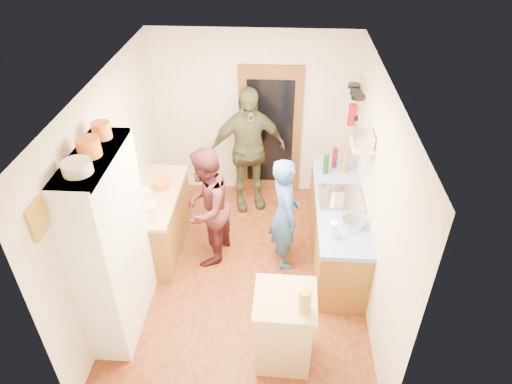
# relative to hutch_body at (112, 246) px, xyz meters

# --- Properties ---
(floor) EXTENTS (3.00, 4.00, 0.02)m
(floor) POSITION_rel_hutch_body_xyz_m (1.30, 0.80, -1.11)
(floor) COLOR brown
(floor) RESTS_ON ground
(ceiling) EXTENTS (3.00, 4.00, 0.02)m
(ceiling) POSITION_rel_hutch_body_xyz_m (1.30, 0.80, 1.51)
(ceiling) COLOR silver
(ceiling) RESTS_ON ground
(wall_back) EXTENTS (3.00, 0.02, 2.60)m
(wall_back) POSITION_rel_hutch_body_xyz_m (1.30, 2.81, 0.20)
(wall_back) COLOR beige
(wall_back) RESTS_ON ground
(wall_front) EXTENTS (3.00, 0.02, 2.60)m
(wall_front) POSITION_rel_hutch_body_xyz_m (1.30, -1.21, 0.20)
(wall_front) COLOR beige
(wall_front) RESTS_ON ground
(wall_left) EXTENTS (0.02, 4.00, 2.60)m
(wall_left) POSITION_rel_hutch_body_xyz_m (-0.21, 0.80, 0.20)
(wall_left) COLOR beige
(wall_left) RESTS_ON ground
(wall_right) EXTENTS (0.02, 4.00, 2.60)m
(wall_right) POSITION_rel_hutch_body_xyz_m (2.81, 0.80, 0.20)
(wall_right) COLOR beige
(wall_right) RESTS_ON ground
(door_frame) EXTENTS (0.95, 0.06, 2.10)m
(door_frame) POSITION_rel_hutch_body_xyz_m (1.55, 2.77, -0.05)
(door_frame) COLOR brown
(door_frame) RESTS_ON ground
(door_glass) EXTENTS (0.70, 0.02, 1.70)m
(door_glass) POSITION_rel_hutch_body_xyz_m (1.55, 2.74, -0.05)
(door_glass) COLOR black
(door_glass) RESTS_ON door_frame
(hutch_body) EXTENTS (0.40, 1.20, 2.20)m
(hutch_body) POSITION_rel_hutch_body_xyz_m (0.00, 0.00, 0.00)
(hutch_body) COLOR white
(hutch_body) RESTS_ON ground
(hutch_top_shelf) EXTENTS (0.40, 1.14, 0.04)m
(hutch_top_shelf) POSITION_rel_hutch_body_xyz_m (0.00, 0.00, 1.08)
(hutch_top_shelf) COLOR white
(hutch_top_shelf) RESTS_ON hutch_body
(plate_stack) EXTENTS (0.26, 0.26, 0.11)m
(plate_stack) POSITION_rel_hutch_body_xyz_m (0.00, -0.29, 1.15)
(plate_stack) COLOR white
(plate_stack) RESTS_ON hutch_top_shelf
(orange_pot_a) EXTENTS (0.21, 0.21, 0.17)m
(orange_pot_a) POSITION_rel_hutch_body_xyz_m (0.00, 0.00, 1.19)
(orange_pot_a) COLOR orange
(orange_pot_a) RESTS_ON hutch_top_shelf
(orange_pot_b) EXTENTS (0.18, 0.18, 0.16)m
(orange_pot_b) POSITION_rel_hutch_body_xyz_m (0.00, 0.34, 1.18)
(orange_pot_b) COLOR orange
(orange_pot_b) RESTS_ON hutch_top_shelf
(left_counter_base) EXTENTS (0.60, 1.40, 0.85)m
(left_counter_base) POSITION_rel_hutch_body_xyz_m (0.10, 1.25, -0.68)
(left_counter_base) COLOR #9D6826
(left_counter_base) RESTS_ON ground
(left_counter_top) EXTENTS (0.64, 1.44, 0.05)m
(left_counter_top) POSITION_rel_hutch_body_xyz_m (0.10, 1.25, -0.23)
(left_counter_top) COLOR tan
(left_counter_top) RESTS_ON left_counter_base
(toaster) EXTENTS (0.28, 0.22, 0.18)m
(toaster) POSITION_rel_hutch_body_xyz_m (0.15, 0.76, -0.11)
(toaster) COLOR white
(toaster) RESTS_ON left_counter_top
(kettle) EXTENTS (0.20, 0.20, 0.18)m
(kettle) POSITION_rel_hutch_body_xyz_m (0.05, 1.05, -0.11)
(kettle) COLOR white
(kettle) RESTS_ON left_counter_top
(orange_bowl) EXTENTS (0.21, 0.21, 0.09)m
(orange_bowl) POSITION_rel_hutch_body_xyz_m (0.18, 1.39, -0.15)
(orange_bowl) COLOR orange
(orange_bowl) RESTS_ON left_counter_top
(chopping_board) EXTENTS (0.33, 0.26, 0.02)m
(chopping_board) POSITION_rel_hutch_body_xyz_m (0.12, 1.76, -0.19)
(chopping_board) COLOR tan
(chopping_board) RESTS_ON left_counter_top
(right_counter_base) EXTENTS (0.60, 2.20, 0.84)m
(right_counter_base) POSITION_rel_hutch_body_xyz_m (2.50, 1.30, -0.68)
(right_counter_base) COLOR #9D6826
(right_counter_base) RESTS_ON ground
(right_counter_top) EXTENTS (0.62, 2.22, 0.06)m
(right_counter_top) POSITION_rel_hutch_body_xyz_m (2.50, 1.30, -0.23)
(right_counter_top) COLOR #1D35AB
(right_counter_top) RESTS_ON right_counter_base
(hob) EXTENTS (0.55, 0.58, 0.04)m
(hob) POSITION_rel_hutch_body_xyz_m (2.50, 1.28, -0.18)
(hob) COLOR silver
(hob) RESTS_ON right_counter_top
(pot_on_hob) EXTENTS (0.20, 0.20, 0.13)m
(pot_on_hob) POSITION_rel_hutch_body_xyz_m (2.45, 1.28, -0.10)
(pot_on_hob) COLOR silver
(pot_on_hob) RESTS_ON hob
(bottle_a) EXTENTS (0.08, 0.08, 0.29)m
(bottle_a) POSITION_rel_hutch_body_xyz_m (2.35, 1.89, -0.06)
(bottle_a) COLOR #143F14
(bottle_a) RESTS_ON right_counter_top
(bottle_b) EXTENTS (0.09, 0.09, 0.30)m
(bottle_b) POSITION_rel_hutch_body_xyz_m (2.48, 2.06, -0.05)
(bottle_b) COLOR #591419
(bottle_b) RESTS_ON right_counter_top
(bottle_c) EXTENTS (0.09, 0.09, 0.33)m
(bottle_c) POSITION_rel_hutch_body_xyz_m (2.61, 1.93, -0.03)
(bottle_c) COLOR olive
(bottle_c) RESTS_ON right_counter_top
(paper_towel) EXTENTS (0.12, 0.12, 0.21)m
(paper_towel) POSITION_rel_hutch_body_xyz_m (2.35, 0.53, -0.09)
(paper_towel) COLOR white
(paper_towel) RESTS_ON right_counter_top
(mixing_bowl) EXTENTS (0.29, 0.29, 0.10)m
(mixing_bowl) POSITION_rel_hutch_body_xyz_m (2.60, 0.74, -0.15)
(mixing_bowl) COLOR silver
(mixing_bowl) RESTS_ON right_counter_top
(island_base) EXTENTS (0.56, 0.56, 0.86)m
(island_base) POSITION_rel_hutch_body_xyz_m (1.82, -0.42, -0.67)
(island_base) COLOR tan
(island_base) RESTS_ON ground
(island_top) EXTENTS (0.63, 0.63, 0.05)m
(island_top) POSITION_rel_hutch_body_xyz_m (1.82, -0.42, -0.22)
(island_top) COLOR tan
(island_top) RESTS_ON island_base
(cutting_board) EXTENTS (0.36, 0.29, 0.02)m
(cutting_board) POSITION_rel_hutch_body_xyz_m (1.77, -0.37, -0.21)
(cutting_board) COLOR white
(cutting_board) RESTS_ON island_top
(oil_jar) EXTENTS (0.12, 0.12, 0.24)m
(oil_jar) POSITION_rel_hutch_body_xyz_m (2.00, -0.54, -0.07)
(oil_jar) COLOR #AD9E2D
(oil_jar) RESTS_ON island_top
(pan_rail) EXTENTS (0.02, 0.65, 0.02)m
(pan_rail) POSITION_rel_hutch_body_xyz_m (2.76, 2.33, 0.95)
(pan_rail) COLOR silver
(pan_rail) RESTS_ON wall_right
(pan_hang_a) EXTENTS (0.18, 0.18, 0.05)m
(pan_hang_a) POSITION_rel_hutch_body_xyz_m (2.70, 2.15, 0.82)
(pan_hang_a) COLOR black
(pan_hang_a) RESTS_ON pan_rail
(pan_hang_b) EXTENTS (0.16, 0.16, 0.05)m
(pan_hang_b) POSITION_rel_hutch_body_xyz_m (2.70, 2.35, 0.80)
(pan_hang_b) COLOR black
(pan_hang_b) RESTS_ON pan_rail
(pan_hang_c) EXTENTS (0.17, 0.17, 0.05)m
(pan_hang_c) POSITION_rel_hutch_body_xyz_m (2.70, 2.55, 0.81)
(pan_hang_c) COLOR black
(pan_hang_c) RESTS_ON pan_rail
(wall_shelf) EXTENTS (0.26, 0.42, 0.03)m
(wall_shelf) POSITION_rel_hutch_body_xyz_m (2.67, 1.25, 0.60)
(wall_shelf) COLOR tan
(wall_shelf) RESTS_ON wall_right
(radio) EXTENTS (0.23, 0.30, 0.15)m
(radio) POSITION_rel_hutch_body_xyz_m (2.67, 1.25, 0.69)
(radio) COLOR silver
(radio) RESTS_ON wall_shelf
(ext_bracket) EXTENTS (0.06, 0.10, 0.04)m
(ext_bracket) POSITION_rel_hutch_body_xyz_m (2.77, 2.50, 0.35)
(ext_bracket) COLOR black
(ext_bracket) RESTS_ON wall_right
(fire_extinguisher) EXTENTS (0.11, 0.11, 0.32)m
(fire_extinguisher) POSITION_rel_hutch_body_xyz_m (2.71, 2.50, 0.40)
(fire_extinguisher) COLOR red
(fire_extinguisher) RESTS_ON wall_right
(picture_frame) EXTENTS (0.03, 0.25, 0.30)m
(picture_frame) POSITION_rel_hutch_body_xyz_m (-0.18, -0.75, 0.95)
(picture_frame) COLOR gold
(picture_frame) RESTS_ON wall_left
(person_hob) EXTENTS (0.51, 0.65, 1.57)m
(person_hob) POSITION_rel_hutch_body_xyz_m (1.83, 1.07, -0.31)
(person_hob) COLOR #2C579A
(person_hob) RESTS_ON ground
(person_left) EXTENTS (0.78, 0.92, 1.65)m
(person_left) POSITION_rel_hutch_body_xyz_m (0.84, 1.12, -0.28)
(person_left) COLOR #4A1C20
(person_left) RESTS_ON ground
(person_back) EXTENTS (1.23, 0.79, 1.94)m
(person_back) POSITION_rel_hutch_body_xyz_m (1.25, 2.33, -0.13)
(person_back) COLOR #3F3F27
(person_back) RESTS_ON ground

